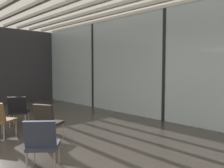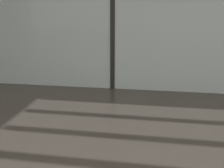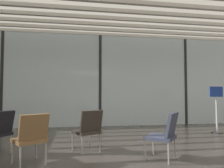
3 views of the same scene
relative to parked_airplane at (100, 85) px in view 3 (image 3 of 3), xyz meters
name	(u,v)px [view 3 (image 3 of 3)]	position (x,y,z in m)	size (l,w,h in m)	color
glass_curtain_wall	(100,80)	(-0.63, -5.66, -0.08)	(14.00, 0.08, 3.47)	silver
window_mullion_0	(2,79)	(-4.13, -5.66, -0.08)	(0.10, 0.12, 3.47)	black
window_mullion_1	(100,80)	(-0.63, -5.66, -0.08)	(0.10, 0.12, 3.47)	black
window_mullion_2	(185,81)	(2.87, -5.66, -0.08)	(0.10, 0.12, 3.47)	black
parked_airplane	(100,85)	(0.00, 0.00, 0.00)	(13.48, 3.63, 3.63)	silver
lounge_chair_0	(165,133)	(0.07, -10.11, -1.32)	(0.71, 0.71, 0.87)	#33384C
lounge_chair_1	(88,128)	(-1.27, -9.31, -1.32)	(0.66, 0.68, 0.87)	#28231E
lounge_chair_4	(31,136)	(-2.28, -10.00, -1.32)	(0.68, 0.70, 0.87)	brown
info_sign	(217,111)	(2.79, -7.74, -1.14)	(0.44, 0.32, 1.44)	#333333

